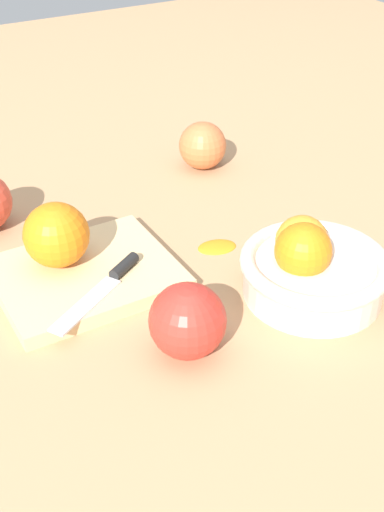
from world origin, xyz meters
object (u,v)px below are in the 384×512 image
object	(u,v)px
cutting_board	(86,275)
knife	(108,282)
bowl	(311,267)
orange_on_board	(56,235)
apple_front_left	(203,146)
apple_back_right	(188,321)

from	to	relation	value
cutting_board	knife	bearing A→B (deg)	104.41
bowl	orange_on_board	size ratio (longest dim) A/B	2.20
cutting_board	orange_on_board	world-z (taller)	orange_on_board
cutting_board	apple_front_left	bearing A→B (deg)	-145.44
cutting_board	apple_back_right	xyz separation A→B (m)	(-0.05, 0.17, 0.03)
bowl	apple_back_right	world-z (taller)	bowl
cutting_board	apple_back_right	bearing A→B (deg)	104.81
cutting_board	orange_on_board	bearing A→B (deg)	-54.11
orange_on_board	cutting_board	bearing A→B (deg)	125.89
cutting_board	apple_front_left	size ratio (longest dim) A/B	2.80
knife	apple_back_right	bearing A→B (deg)	104.95
orange_on_board	apple_back_right	size ratio (longest dim) A/B	0.97
apple_front_left	apple_back_right	world-z (taller)	apple_back_right
orange_on_board	knife	xyz separation A→B (m)	(-0.03, 0.07, -0.04)
orange_on_board	apple_back_right	xyz separation A→B (m)	(-0.07, 0.20, -0.02)
orange_on_board	apple_back_right	distance (m)	0.21
apple_front_left	cutting_board	bearing A→B (deg)	34.56
orange_on_board	apple_front_left	distance (m)	0.35
orange_on_board	knife	size ratio (longest dim) A/B	0.56
bowl	knife	distance (m)	0.24
apple_back_right	apple_front_left	bearing A→B (deg)	-123.01
cutting_board	bowl	bearing A→B (deg)	145.13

